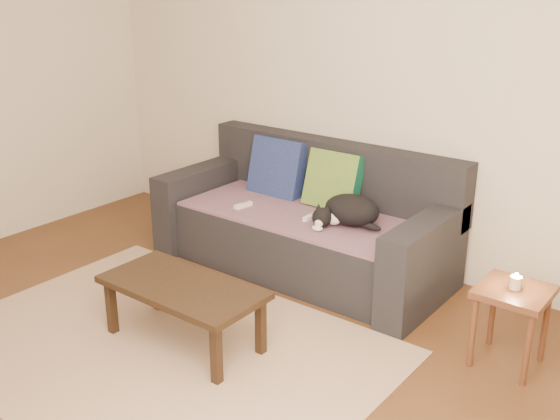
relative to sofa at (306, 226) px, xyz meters
The scene contains 13 objects.
ground 1.60m from the sofa, 90.00° to the right, with size 4.50×4.50×0.00m, color brown.
back_wall 1.08m from the sofa, 90.00° to the left, with size 4.50×0.04×2.60m, color beige.
sofa is the anchor object (origin of this frame).
throw_blanket 0.15m from the sofa, 90.00° to the right, with size 1.66×0.74×0.02m, color #402A50.
cushion_navy 0.54m from the sofa, 156.93° to the left, with size 0.44×0.11×0.44m, color #122250.
cushion_green 0.38m from the sofa, 57.16° to the left, with size 0.41×0.10×0.41m, color #0D563D.
cat 0.47m from the sofa, 11.18° to the right, with size 0.48×0.45×0.20m.
wii_remote_a 0.47m from the sofa, 146.82° to the right, with size 0.15×0.04×0.03m, color white.
wii_remote_b 0.25m from the sofa, 46.45° to the right, with size 0.15×0.04×0.03m, color white.
side_table 1.65m from the sofa, 12.88° to the right, with size 0.36×0.36×0.45m.
candle 1.65m from the sofa, 12.88° to the right, with size 0.06×0.06×0.09m.
rug 1.45m from the sofa, 90.00° to the right, with size 2.50×1.80×0.01m, color tan.
coffee_table 1.30m from the sofa, 86.88° to the right, with size 0.95×0.47×0.38m.
Camera 1 is at (2.51, -1.99, 2.01)m, focal length 42.00 mm.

